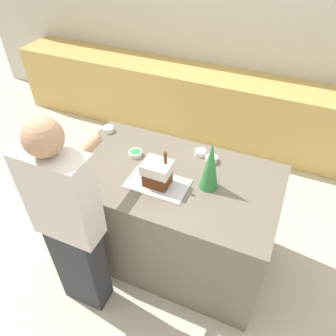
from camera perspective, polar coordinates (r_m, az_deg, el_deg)
ground_plane at (r=3.17m, az=0.45°, el=-13.92°), size 12.00×12.00×0.00m
wall_back at (r=4.22m, az=13.63°, el=21.90°), size 8.00×0.05×2.60m
back_cabinet_block at (r=4.27m, az=10.85°, el=9.78°), size 6.00×0.60×0.88m
kitchen_island at (r=2.80m, az=0.50°, el=-8.36°), size 1.64×0.94×0.93m
baking_tray at (r=2.39m, az=-1.83°, el=-2.74°), size 0.45×0.27×0.01m
gingerbread_house at (r=2.32m, az=-1.87°, el=-0.83°), size 0.20×0.16×0.28m
decorative_tree at (r=2.26m, az=7.41°, el=0.45°), size 0.14×0.14×0.39m
candy_bowl_far_left at (r=2.65m, az=-5.70°, el=2.57°), size 0.11×0.11×0.04m
candy_bowl_far_right at (r=2.66m, az=5.69°, el=2.72°), size 0.09×0.09×0.04m
candy_bowl_beside_tree at (r=2.60m, az=7.56°, el=1.61°), size 0.10×0.10×0.05m
candy_bowl_behind_tray at (r=2.96m, az=-10.38°, el=6.68°), size 0.09×0.09×0.04m
person at (r=2.30m, az=-16.71°, el=-9.46°), size 0.45×0.56×1.70m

